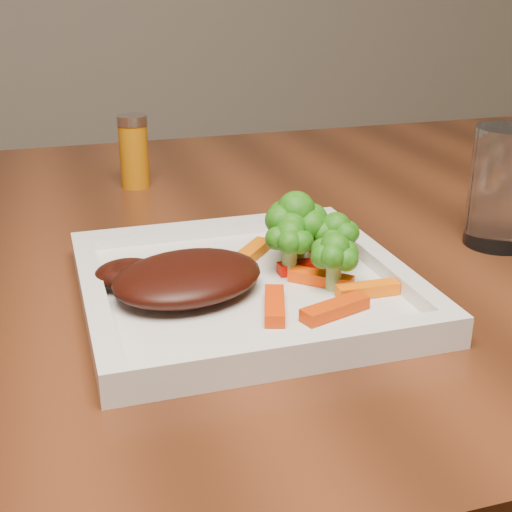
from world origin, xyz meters
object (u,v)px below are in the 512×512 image
object	(u,v)px
plate	(245,291)
drinking_glass	(504,187)
spice_shaker	(134,152)
steak	(188,277)

from	to	relation	value
plate	drinking_glass	bearing A→B (deg)	9.25
spice_shaker	drinking_glass	distance (m)	0.45
plate	spice_shaker	distance (m)	0.36
plate	drinking_glass	xyz separation A→B (m)	(0.28, 0.05, 0.05)
steak	spice_shaker	xyz separation A→B (m)	(0.01, 0.36, 0.02)
drinking_glass	spice_shaker	bearing A→B (deg)	135.82
plate	spice_shaker	bearing A→B (deg)	96.51
steak	drinking_glass	xyz separation A→B (m)	(0.33, 0.05, 0.03)
steak	drinking_glass	distance (m)	0.34
steak	spice_shaker	world-z (taller)	spice_shaker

